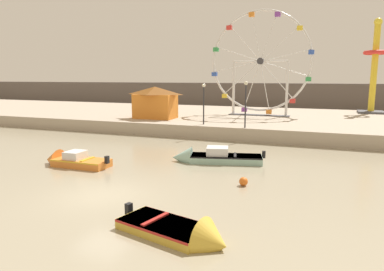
% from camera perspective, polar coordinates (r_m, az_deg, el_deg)
% --- Properties ---
extents(ground_plane, '(240.00, 240.00, 0.00)m').
position_cam_1_polar(ground_plane, '(16.94, -14.35, -9.25)').
color(ground_plane, gray).
extents(quay_promenade, '(110.00, 21.44, 1.17)m').
position_cam_1_polar(quay_promenade, '(40.40, 7.32, 2.61)').
color(quay_promenade, tan).
rests_on(quay_promenade, ground_plane).
extents(distant_town_skyline, '(140.00, 3.00, 4.40)m').
position_cam_1_polar(distant_town_skyline, '(59.52, 11.88, 6.22)').
color(distant_town_skyline, '#564C47').
rests_on(distant_town_skyline, ground_plane).
extents(motorboat_seafoam, '(5.90, 2.80, 1.47)m').
position_cam_1_polar(motorboat_seafoam, '(22.38, 2.88, -3.56)').
color(motorboat_seafoam, '#93BCAD').
rests_on(motorboat_seafoam, ground_plane).
extents(motorboat_mustard_yellow, '(4.40, 2.52, 1.51)m').
position_cam_1_polar(motorboat_mustard_yellow, '(12.12, -0.93, -15.71)').
color(motorboat_mustard_yellow, gold).
rests_on(motorboat_mustard_yellow, ground_plane).
extents(motorboat_orange_hull, '(4.56, 1.55, 1.41)m').
position_cam_1_polar(motorboat_orange_hull, '(22.79, -19.15, -3.88)').
color(motorboat_orange_hull, orange).
rests_on(motorboat_orange_hull, ground_plane).
extents(ferris_wheel_white_frame, '(10.93, 1.20, 11.32)m').
position_cam_1_polar(ferris_wheel_white_frame, '(39.40, 11.06, 11.47)').
color(ferris_wheel_white_frame, silver).
rests_on(ferris_wheel_white_frame, quay_promenade).
extents(drop_tower_yellow_tower, '(2.80, 2.80, 10.83)m').
position_cam_1_polar(drop_tower_yellow_tower, '(46.38, 27.51, 9.54)').
color(drop_tower_yellow_tower, gold).
rests_on(drop_tower_yellow_tower, quay_promenade).
extents(carnival_booth_orange_canopy, '(4.46, 2.76, 3.24)m').
position_cam_1_polar(carnival_booth_orange_canopy, '(36.21, -6.01, 5.46)').
color(carnival_booth_orange_canopy, orange).
rests_on(carnival_booth_orange_canopy, quay_promenade).
extents(promenade_lamp_near, '(0.32, 0.32, 3.63)m').
position_cam_1_polar(promenade_lamp_near, '(31.21, 1.91, 6.18)').
color(promenade_lamp_near, '#2D2D33').
rests_on(promenade_lamp_near, quay_promenade).
extents(promenade_lamp_far, '(0.32, 0.32, 3.86)m').
position_cam_1_polar(promenade_lamp_far, '(29.41, 8.72, 6.13)').
color(promenade_lamp_far, '#2D2D33').
rests_on(promenade_lamp_far, quay_promenade).
extents(mooring_buoy_orange, '(0.44, 0.44, 0.44)m').
position_cam_1_polar(mooring_buoy_orange, '(17.78, 8.37, -7.41)').
color(mooring_buoy_orange, orange).
rests_on(mooring_buoy_orange, ground_plane).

